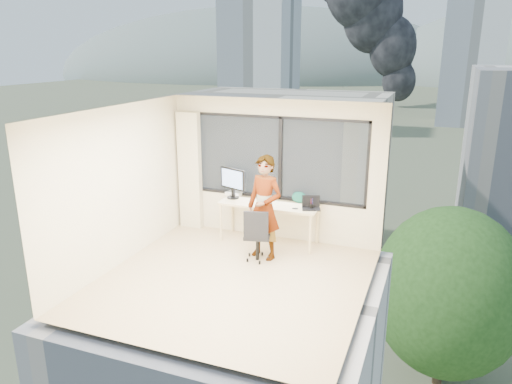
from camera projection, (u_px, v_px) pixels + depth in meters
The scene contains 24 objects.
floor at pixel (233, 280), 7.49m from camera, with size 4.00×4.00×0.01m, color tan.
ceiling at pixel (230, 112), 6.75m from camera, with size 4.00×4.00×0.01m, color white.
wall_front at pixel (159, 251), 5.33m from camera, with size 4.00×0.01×2.60m, color beige.
wall_left at pixel (119, 187), 7.81m from camera, with size 0.01×4.00×2.60m, color beige.
wall_right at pixel (369, 216), 6.44m from camera, with size 0.01×4.00×2.60m, color beige.
window_wall at pixel (278, 158), 8.83m from camera, with size 3.30×0.16×1.55m, color black, non-canonical shape.
curtain at pixel (190, 171), 9.44m from camera, with size 0.45×0.14×2.30m, color #F3EABE.
desk at pixel (269, 223), 8.87m from camera, with size 1.80×0.60×0.75m, color #D0BE8C.
chair at pixel (258, 234), 8.09m from camera, with size 0.48×0.48×0.94m, color black, non-canonical shape.
person at pixel (265, 208), 8.09m from camera, with size 0.65×0.43×1.78m, color #2D2D33.
monitor at pixel (233, 183), 9.00m from camera, with size 0.58×0.12×0.58m, color black, non-canonical shape.
game_console at pixel (234, 193), 9.25m from camera, with size 0.27×0.23×0.07m, color white.
laptop at pixel (311, 204), 8.42m from camera, with size 0.31×0.33×0.20m, color black, non-canonical shape.
cellphone at pixel (295, 208), 8.47m from camera, with size 0.10×0.04×0.01m, color black.
pen_cup at pixel (312, 206), 8.46m from camera, with size 0.07×0.07×0.09m, color black.
handbag at pixel (299, 197), 8.78m from camera, with size 0.27×0.14×0.21m, color #0C4A42.
exterior_ground at pixel (428, 122), 118.92m from camera, with size 400.00×400.00×0.04m, color #515B3D.
near_bldg_a at pixel (280, 182), 39.43m from camera, with size 16.00×12.00×14.00m, color beige.
far_tower_a at pixel (260, 65), 104.53m from camera, with size 14.00×14.00×28.00m, color silver.
far_tower_b at pixel (471, 60), 111.90m from camera, with size 13.00×13.00×30.00m, color silver.
far_tower_d at pixel (248, 69), 163.19m from camera, with size 16.00×14.00×22.00m, color silver.
hill_a at pixel (259, 75), 339.07m from camera, with size 288.00×216.00×90.00m, color slate.
tree_a at pixel (155, 239), 35.52m from camera, with size 7.00×7.00×8.00m, color #244918, non-canonical shape.
tree_b at pixel (446, 310), 24.94m from camera, with size 7.60×7.60×9.00m, color #244918, non-canonical shape.
Camera 1 is at (2.76, -6.21, 3.45)m, focal length 33.91 mm.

